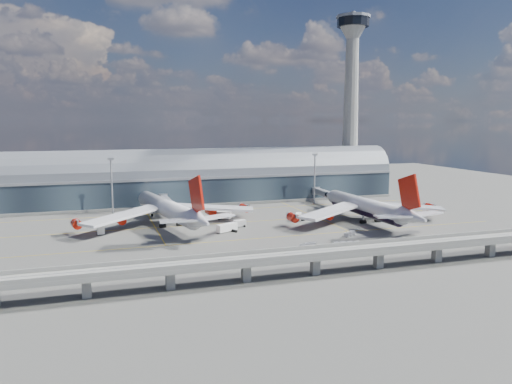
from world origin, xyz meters
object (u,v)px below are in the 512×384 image
object	(u,v)px
airliner_right	(368,207)
cargo_train_0	(308,246)
floodlight_mast_right	(315,177)
service_truck_5	(223,215)
cargo_train_1	(347,244)
airliner_left	(169,209)
control_tower	(351,104)
cargo_train_2	(350,234)
floodlight_mast_left	(112,185)
service_truck_1	(240,223)
service_truck_3	(298,217)
service_truck_4	(344,204)
service_truck_2	(227,228)
service_truck_0	(101,229)

from	to	relation	value
airliner_right	cargo_train_0	world-z (taller)	airliner_right
floodlight_mast_right	service_truck_5	world-z (taller)	floodlight_mast_right
cargo_train_1	airliner_left	bearing A→B (deg)	37.14
control_tower	cargo_train_2	xyz separation A→B (m)	(-53.49, -99.70, -50.86)
cargo_train_0	cargo_train_2	bearing A→B (deg)	-47.11
floodlight_mast_left	service_truck_1	xyz separation A→B (m)	(47.42, -43.76, -12.24)
control_tower	cargo_train_2	size ratio (longest dim) A/B	16.27
service_truck_3	service_truck_5	distance (m)	32.42
floodlight_mast_left	cargo_train_2	size ratio (longest dim) A/B	4.06
service_truck_5	service_truck_4	bearing A→B (deg)	-44.53
floodlight_mast_right	service_truck_5	bearing A→B (deg)	-154.65
floodlight_mast_left	service_truck_1	bearing A→B (deg)	-42.70
floodlight_mast_left	airliner_right	xyz separation A→B (m)	(101.46, -50.26, -7.54)
floodlight_mast_right	service_truck_5	size ratio (longest dim) A/B	3.68
floodlight_mast_left	cargo_train_0	world-z (taller)	floodlight_mast_left
airliner_left	service_truck_4	xyz separation A→B (m)	(88.58, 18.85, -5.47)
cargo_train_0	service_truck_2	bearing A→B (deg)	46.96
floodlight_mast_left	cargo_train_1	bearing A→B (deg)	-49.54
airliner_right	control_tower	bearing A→B (deg)	64.84
airliner_right	service_truck_5	bearing A→B (deg)	154.76
service_truck_2	cargo_train_0	distance (m)	37.46
service_truck_5	service_truck_0	bearing A→B (deg)	139.25
cargo_train_2	airliner_right	bearing A→B (deg)	-9.48
service_truck_1	cargo_train_1	size ratio (longest dim) A/B	0.50
service_truck_1	cargo_train_0	bearing A→B (deg)	-167.92
floodlight_mast_left	airliner_left	bearing A→B (deg)	-57.78
airliner_left	service_truck_1	world-z (taller)	airliner_left
floodlight_mast_right	service_truck_2	size ratio (longest dim) A/B	2.85
floodlight_mast_right	airliner_left	size ratio (longest dim) A/B	0.33
airliner_left	service_truck_0	size ratio (longest dim) A/B	9.76
airliner_left	cargo_train_0	xyz separation A→B (m)	(38.75, -49.80, -6.04)
service_truck_0	service_truck_3	world-z (taller)	service_truck_0
service_truck_5	cargo_train_0	world-z (taller)	service_truck_5
floodlight_mast_left	service_truck_2	distance (m)	66.05
service_truck_0	floodlight_mast_right	bearing A→B (deg)	19.05
floodlight_mast_left	service_truck_5	distance (m)	53.41
control_tower	service_truck_2	xyz separation A→B (m)	(-94.86, -79.07, -49.97)
floodlight_mast_left	airliner_left	distance (m)	39.84
airliner_right	service_truck_2	world-z (taller)	airliner_right
cargo_train_1	service_truck_1	bearing A→B (deg)	23.74
service_truck_3	cargo_train_0	distance (m)	47.09
service_truck_3	cargo_train_0	size ratio (longest dim) A/B	0.94
airliner_left	cargo_train_2	distance (m)	72.02
service_truck_3	cargo_train_1	size ratio (longest dim) A/B	0.65
service_truck_1	service_truck_2	size ratio (longest dim) A/B	0.55
service_truck_0	cargo_train_0	size ratio (longest dim) A/B	1.16
control_tower	service_truck_0	size ratio (longest dim) A/B	12.87
service_truck_4	cargo_train_1	size ratio (longest dim) A/B	0.51
floodlight_mast_left	cargo_train_2	distance (m)	109.31
service_truck_3	service_truck_5	world-z (taller)	service_truck_5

